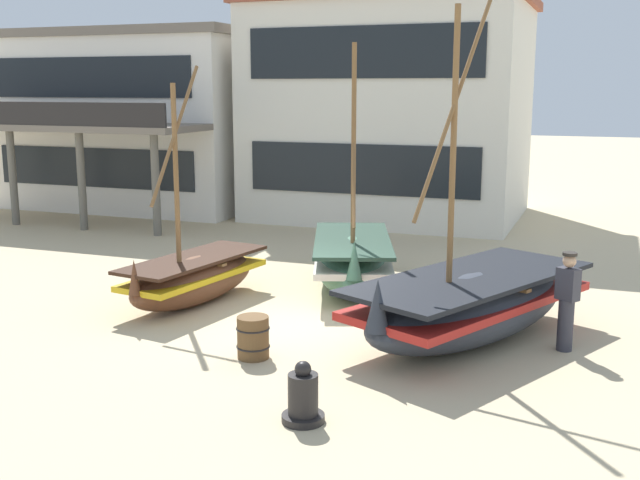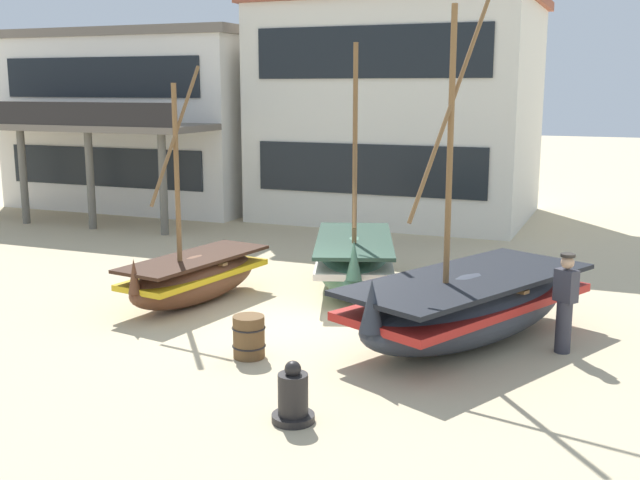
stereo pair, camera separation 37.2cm
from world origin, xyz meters
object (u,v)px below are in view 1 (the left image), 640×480
object	(u,v)px
wooden_barrel	(253,337)
fisherman_by_hull	(567,302)
capstan_winch	(303,398)
fishing_boat_near_left	(352,260)
fishing_boat_far_right	(194,277)
harbor_building_annex	(137,120)
harbor_building_main	(391,109)
fishing_boat_centre_large	(469,304)

from	to	relation	value
wooden_barrel	fisherman_by_hull	bearing A→B (deg)	24.75
capstan_winch	fishing_boat_near_left	bearing A→B (deg)	103.04
fishing_boat_far_right	harbor_building_annex	distance (m)	14.40
fisherman_by_hull	harbor_building_main	bearing A→B (deg)	117.65
fisherman_by_hull	harbor_building_annex	world-z (taller)	harbor_building_annex
fishing_boat_near_left	wooden_barrel	size ratio (longest dim) A/B	7.48
fishing_boat_far_right	wooden_barrel	distance (m)	3.57
wooden_barrel	harbor_building_main	bearing A→B (deg)	97.03
fishing_boat_near_left	fishing_boat_centre_large	bearing A→B (deg)	-41.65
capstan_winch	harbor_building_main	xyz separation A→B (m)	(-3.49, 16.69, 3.29)
fishing_boat_far_right	fisherman_by_hull	size ratio (longest dim) A/B	2.83
wooden_barrel	harbor_building_main	xyz separation A→B (m)	(-1.81, 14.69, 3.27)
fishing_boat_far_right	harbor_building_annex	world-z (taller)	harbor_building_annex
fishing_boat_near_left	wooden_barrel	bearing A→B (deg)	-91.21
harbor_building_annex	capstan_winch	bearing A→B (deg)	-50.61
fishing_boat_near_left	harbor_building_annex	world-z (taller)	harbor_building_annex
fishing_boat_near_left	fishing_boat_far_right	world-z (taller)	fishing_boat_near_left
fishing_boat_near_left	harbor_building_main	distance (m)	10.49
fishing_boat_centre_large	harbor_building_annex	world-z (taller)	harbor_building_annex
fishing_boat_near_left	fishing_boat_far_right	size ratio (longest dim) A/B	1.10
wooden_barrel	harbor_building_annex	size ratio (longest dim) A/B	0.07
fishing_boat_near_left	wooden_barrel	world-z (taller)	fishing_boat_near_left
capstan_winch	fishing_boat_far_right	bearing A→B (deg)	133.08
wooden_barrel	harbor_building_annex	world-z (taller)	harbor_building_annex
capstan_winch	harbor_building_annex	world-z (taller)	harbor_building_annex
fishing_boat_centre_large	fishing_boat_far_right	xyz separation A→B (m)	(-5.66, 0.38, -0.10)
fishing_boat_far_right	harbor_building_main	distance (m)	12.58
fishing_boat_centre_large	harbor_building_main	distance (m)	13.82
fishing_boat_far_right	fisherman_by_hull	bearing A→B (deg)	-2.58
wooden_barrel	harbor_building_annex	distance (m)	17.93
fishing_boat_near_left	fisherman_by_hull	xyz separation A→B (m)	(4.64, -2.64, 0.21)
fishing_boat_centre_large	capstan_winch	bearing A→B (deg)	-109.31
fishing_boat_far_right	fishing_boat_near_left	bearing A→B (deg)	41.23
fisherman_by_hull	harbor_building_annex	bearing A→B (deg)	144.16
fisherman_by_hull	harbor_building_annex	distance (m)	19.82
harbor_building_main	harbor_building_annex	bearing A→B (deg)	-174.02
fishing_boat_far_right	wooden_barrel	bearing A→B (deg)	-44.76
fishing_boat_centre_large	capstan_winch	size ratio (longest dim) A/B	7.05
capstan_winch	harbor_building_annex	distance (m)	20.51
capstan_winch	harbor_building_main	world-z (taller)	harbor_building_main
fishing_boat_near_left	fisherman_by_hull	bearing A→B (deg)	-29.63
harbor_building_main	fisherman_by_hull	bearing A→B (deg)	-62.35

